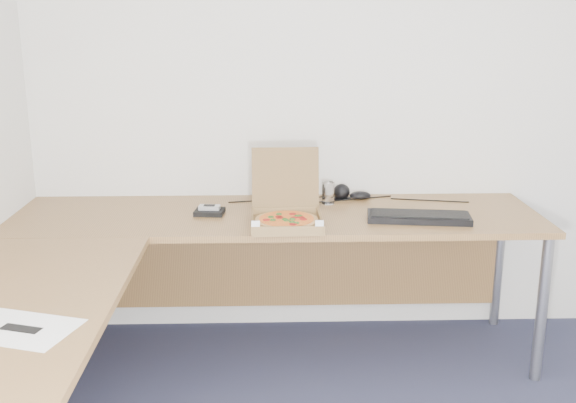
{
  "coord_description": "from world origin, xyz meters",
  "views": [
    {
      "loc": [
        -0.54,
        -1.72,
        1.63
      ],
      "look_at": [
        -0.45,
        1.28,
        0.82
      ],
      "focal_mm": 42.55,
      "sensor_mm": 36.0,
      "label": 1
    }
  ],
  "objects_px": {
    "drinking_glass": "(328,193)",
    "keyboard": "(419,217)",
    "desk": "(201,249)",
    "wallet": "(210,212)",
    "pizza_box": "(286,216)"
  },
  "relations": [
    {
      "from": "pizza_box",
      "to": "drinking_glass",
      "type": "bearing_deg",
      "value": 56.91
    },
    {
      "from": "keyboard",
      "to": "wallet",
      "type": "xyz_separation_m",
      "value": [
        -0.97,
        0.13,
        -0.0
      ]
    },
    {
      "from": "desk",
      "to": "pizza_box",
      "type": "relative_size",
      "value": 6.84
    },
    {
      "from": "desk",
      "to": "wallet",
      "type": "distance_m",
      "value": 0.42
    },
    {
      "from": "drinking_glass",
      "to": "keyboard",
      "type": "bearing_deg",
      "value": -37.89
    },
    {
      "from": "drinking_glass",
      "to": "desk",
      "type": "bearing_deg",
      "value": -134.58
    },
    {
      "from": "drinking_glass",
      "to": "wallet",
      "type": "bearing_deg",
      "value": -163.55
    },
    {
      "from": "desk",
      "to": "wallet",
      "type": "xyz_separation_m",
      "value": [
        0.0,
        0.42,
        0.04
      ]
    },
    {
      "from": "drinking_glass",
      "to": "keyboard",
      "type": "xyz_separation_m",
      "value": [
        0.39,
        -0.3,
        -0.04
      ]
    },
    {
      "from": "wallet",
      "to": "keyboard",
      "type": "bearing_deg",
      "value": -1.26
    },
    {
      "from": "drinking_glass",
      "to": "wallet",
      "type": "xyz_separation_m",
      "value": [
        -0.58,
        -0.17,
        -0.04
      ]
    },
    {
      "from": "pizza_box",
      "to": "drinking_glass",
      "type": "relative_size",
      "value": 3.36
    },
    {
      "from": "pizza_box",
      "to": "wallet",
      "type": "height_order",
      "value": "pizza_box"
    },
    {
      "from": "desk",
      "to": "keyboard",
      "type": "relative_size",
      "value": 5.34
    },
    {
      "from": "pizza_box",
      "to": "keyboard",
      "type": "xyz_separation_m",
      "value": [
        0.61,
        0.05,
        -0.02
      ]
    }
  ]
}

